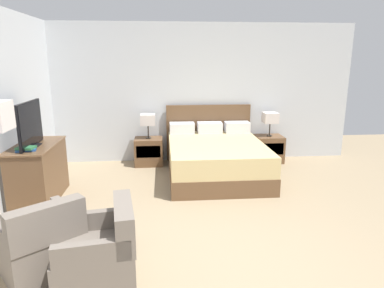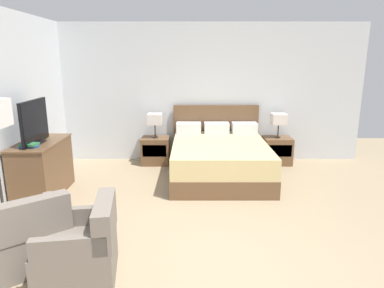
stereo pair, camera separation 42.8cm
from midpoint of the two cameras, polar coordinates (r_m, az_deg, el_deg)
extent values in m
plane|color=#998466|center=(3.55, 1.19, -20.38)|extent=(11.48, 11.48, 0.00)
cube|color=silver|center=(6.81, -2.24, 8.41)|extent=(6.48, 0.06, 2.68)
cube|color=brown|center=(5.97, 1.95, -4.19)|extent=(1.61, 2.03, 0.28)
cube|color=#D6BC7F|center=(5.88, 1.98, -1.38)|extent=(1.59, 2.01, 0.33)
cube|color=brown|center=(6.86, 0.95, 1.87)|extent=(1.68, 0.05, 1.12)
cube|color=silver|center=(6.61, -3.54, 2.67)|extent=(0.47, 0.28, 0.20)
cube|color=silver|center=(6.64, 1.12, 2.75)|extent=(0.47, 0.28, 0.20)
cube|color=silver|center=(6.72, 5.71, 2.81)|extent=(0.47, 0.28, 0.20)
cube|color=brown|center=(6.70, -9.03, -1.25)|extent=(0.53, 0.45, 0.52)
cube|color=#473120|center=(6.47, -9.18, -1.31)|extent=(0.45, 0.01, 0.23)
cube|color=brown|center=(6.94, 10.93, -0.80)|extent=(0.53, 0.45, 0.52)
cube|color=#473120|center=(6.72, 11.46, -0.84)|extent=(0.45, 0.01, 0.23)
cylinder|color=#332D28|center=(6.64, -9.12, 1.00)|extent=(0.11, 0.11, 0.02)
cylinder|color=#332D28|center=(6.61, -9.16, 2.12)|extent=(0.02, 0.02, 0.25)
cube|color=silver|center=(6.57, -9.24, 4.04)|extent=(0.27, 0.27, 0.20)
cylinder|color=#332D28|center=(6.88, 11.04, 1.38)|extent=(0.11, 0.11, 0.02)
cylinder|color=#332D28|center=(6.85, 11.09, 2.46)|extent=(0.02, 0.02, 0.25)
cube|color=silver|center=(6.81, 11.18, 4.31)|extent=(0.27, 0.27, 0.20)
cube|color=brown|center=(5.50, -26.34, -4.31)|extent=(0.53, 1.10, 0.83)
cube|color=brown|center=(5.40, -26.79, -0.26)|extent=(0.55, 1.14, 0.02)
cube|color=black|center=(5.31, -27.19, -0.28)|extent=(0.18, 0.25, 0.02)
cube|color=black|center=(5.25, -27.56, 2.95)|extent=(0.04, 0.80, 0.61)
cube|color=black|center=(5.24, -27.36, 2.96)|extent=(0.01, 0.77, 0.59)
cube|color=#234C8E|center=(5.09, -28.14, -0.90)|extent=(0.27, 0.19, 0.03)
cube|color=#2D7042|center=(5.08, -28.17, -0.58)|extent=(0.24, 0.20, 0.03)
cube|color=#70665B|center=(3.85, -27.04, -15.55)|extent=(0.96, 0.96, 0.40)
cube|color=#70665B|center=(3.45, -26.42, -11.90)|extent=(0.63, 0.55, 0.36)
cube|color=#70665B|center=(3.68, -32.03, -12.58)|extent=(0.46, 0.55, 0.18)
cube|color=#70665B|center=(3.80, -23.22, -10.65)|extent=(0.46, 0.55, 0.18)
cube|color=#70665B|center=(3.45, -19.43, -18.39)|extent=(0.77, 0.77, 0.40)
cube|color=#70665B|center=(3.24, -15.13, -12.54)|extent=(0.26, 0.70, 0.36)
cube|color=#70665B|center=(3.05, -20.44, -16.69)|extent=(0.63, 0.18, 0.18)
cube|color=#70665B|center=(3.57, -19.36, -11.92)|extent=(0.63, 0.18, 0.18)
cylinder|color=#332D28|center=(4.57, -30.63, -13.92)|extent=(0.28, 0.28, 0.02)
cylinder|color=#332D28|center=(4.33, -31.68, -6.30)|extent=(0.03, 0.03, 1.26)
camera|label=1|loc=(0.21, -92.37, -0.59)|focal=32.00mm
camera|label=2|loc=(0.21, 87.63, 0.59)|focal=32.00mm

